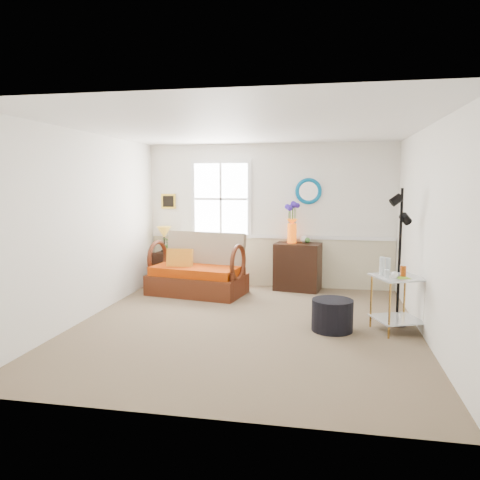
% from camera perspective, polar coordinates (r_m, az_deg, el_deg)
% --- Properties ---
extents(floor, '(4.50, 5.00, 0.01)m').
position_cam_1_polar(floor, '(6.35, 0.67, -10.41)').
color(floor, '#6D5E4E').
rests_on(floor, ground).
extents(ceiling, '(4.50, 5.00, 0.01)m').
position_cam_1_polar(ceiling, '(6.10, 0.70, 13.58)').
color(ceiling, white).
rests_on(ceiling, walls).
extents(walls, '(4.51, 5.01, 2.60)m').
position_cam_1_polar(walls, '(6.09, 0.69, 1.34)').
color(walls, white).
rests_on(walls, floor).
extents(wainscot, '(4.46, 0.02, 0.90)m').
position_cam_1_polar(wainscot, '(8.64, 3.54, -2.67)').
color(wainscot, beige).
rests_on(wainscot, walls).
extents(chair_rail, '(4.46, 0.04, 0.06)m').
position_cam_1_polar(chair_rail, '(8.56, 3.56, 0.42)').
color(chair_rail, white).
rests_on(chair_rail, walls).
extents(window, '(1.14, 0.06, 1.44)m').
position_cam_1_polar(window, '(8.67, -2.34, 5.01)').
color(window, white).
rests_on(window, walls).
extents(picture, '(0.28, 0.03, 0.28)m').
position_cam_1_polar(picture, '(8.96, -8.71, 4.69)').
color(picture, gold).
rests_on(picture, walls).
extents(mirror, '(0.47, 0.07, 0.47)m').
position_cam_1_polar(mirror, '(8.46, 8.35, 5.91)').
color(mirror, '#0072AC').
rests_on(mirror, walls).
extents(loveseat, '(1.71, 1.16, 1.03)m').
position_cam_1_polar(loveseat, '(8.03, -5.26, -2.95)').
color(loveseat, '#522612').
rests_on(loveseat, floor).
extents(throw_pillow, '(0.45, 0.14, 0.44)m').
position_cam_1_polar(throw_pillow, '(8.06, -7.36, -2.64)').
color(throw_pillow, orange).
rests_on(throw_pillow, loveseat).
extents(lamp_stand, '(0.43, 0.43, 0.60)m').
position_cam_1_polar(lamp_stand, '(8.94, -9.16, -3.39)').
color(lamp_stand, black).
rests_on(lamp_stand, floor).
extents(table_lamp, '(0.32, 0.32, 0.48)m').
position_cam_1_polar(table_lamp, '(8.87, -9.23, 0.07)').
color(table_lamp, gold).
rests_on(table_lamp, lamp_stand).
extents(potted_plant, '(0.44, 0.45, 0.27)m').
position_cam_1_polar(potted_plant, '(8.82, -8.38, -0.65)').
color(potted_plant, '#3B682C').
rests_on(potted_plant, lamp_stand).
extents(cabinet, '(0.85, 0.62, 0.84)m').
position_cam_1_polar(cabinet, '(8.38, 7.05, -3.23)').
color(cabinet, black).
rests_on(cabinet, floor).
extents(flower_vase, '(0.29, 0.29, 0.71)m').
position_cam_1_polar(flower_vase, '(8.32, 6.37, 2.10)').
color(flower_vase, '#E15007').
rests_on(flower_vase, cabinet).
extents(side_table, '(0.74, 0.74, 0.72)m').
position_cam_1_polar(side_table, '(6.36, 18.63, -7.41)').
color(side_table, '#A67931').
rests_on(side_table, floor).
extents(tabletop_items, '(0.50, 0.50, 0.23)m').
position_cam_1_polar(tabletop_items, '(6.26, 18.29, -3.15)').
color(tabletop_items, silver).
rests_on(tabletop_items, side_table).
extents(floor_lamp, '(0.32, 0.32, 1.83)m').
position_cam_1_polar(floor_lamp, '(6.55, 18.86, -2.03)').
color(floor_lamp, black).
rests_on(floor_lamp, floor).
extents(ottoman, '(0.66, 0.66, 0.41)m').
position_cam_1_polar(ottoman, '(6.22, 11.19, -8.97)').
color(ottoman, black).
rests_on(ottoman, floor).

